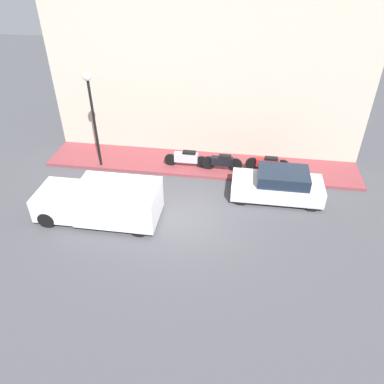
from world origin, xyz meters
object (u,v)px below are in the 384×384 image
parked_car (278,185)px  streetlamp (91,102)px  scooter_silver (186,158)px  motorcycle_black (222,162)px  delivery_van (101,201)px  motorcycle_red (268,163)px

parked_car → streetlamp: 9.11m
scooter_silver → streetlamp: (-0.47, 4.24, 2.80)m
motorcycle_black → streetlamp: size_ratio=0.43×
parked_car → motorcycle_black: 3.12m
parked_car → motorcycle_black: size_ratio=1.98×
delivery_van → motorcycle_black: (4.23, -4.55, -0.23)m
motorcycle_black → scooter_silver: scooter_silver is taller
scooter_silver → motorcycle_red: scooter_silver is taller
delivery_van → streetlamp: bearing=20.6°
scooter_silver → streetlamp: 5.10m
parked_car → delivery_van: delivery_van is taller
parked_car → delivery_van: (-2.50, 7.13, 0.17)m
streetlamp → motorcycle_black: bearing=-86.4°
scooter_silver → streetlamp: streetlamp is taller
parked_car → motorcycle_red: parked_car is taller
streetlamp → delivery_van: bearing=-159.4°
motorcycle_black → motorcycle_red: size_ratio=0.95×
delivery_van → motorcycle_red: bearing=-56.6°
parked_car → scooter_silver: (1.83, 4.35, -0.06)m
motorcycle_black → scooter_silver: size_ratio=0.92×
parked_car → motorcycle_red: bearing=11.9°
delivery_van → streetlamp: streetlamp is taller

